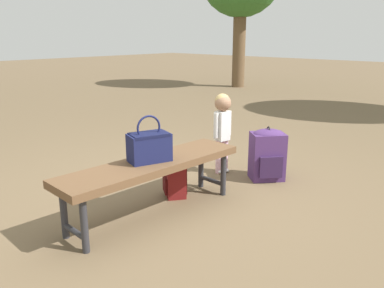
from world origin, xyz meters
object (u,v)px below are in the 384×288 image
object	(u,v)px
backpack_small	(175,176)
backpack_large	(267,153)
handbag	(149,146)
park_bench	(152,168)
child_standing	(222,121)

from	to	relation	value
backpack_small	backpack_large	bearing A→B (deg)	-22.15
handbag	backpack_large	world-z (taller)	handbag
park_bench	backpack_large	size ratio (longest dim) A/B	2.97
handbag	child_standing	xyz separation A→B (m)	(1.18, 0.20, -0.02)
backpack_large	backpack_small	world-z (taller)	backpack_large
backpack_large	park_bench	bearing A→B (deg)	169.48
child_standing	backpack_large	size ratio (longest dim) A/B	1.53
park_bench	backpack_small	xyz separation A→B (m)	(0.39, 0.13, -0.21)
backpack_large	backpack_small	size ratio (longest dim) A/B	1.46
park_bench	handbag	xyz separation A→B (m)	(-0.01, 0.02, 0.18)
park_bench	backpack_small	size ratio (longest dim) A/B	4.34
park_bench	child_standing	distance (m)	1.20
park_bench	handbag	distance (m)	0.18
handbag	backpack_small	bearing A→B (deg)	16.42
child_standing	backpack_small	distance (m)	0.87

